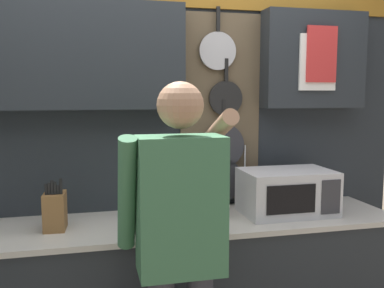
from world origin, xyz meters
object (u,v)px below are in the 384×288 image
microwave (287,192)px  utensil_crock (217,206)px  knife_block (55,211)px  person (180,233)px

microwave → utensil_crock: utensil_crock is taller
knife_block → utensil_crock: 0.90m
microwave → utensil_crock: 0.44m
person → microwave: bearing=33.5°
microwave → knife_block: size_ratio=1.90×
microwave → utensil_crock: bearing=179.9°
microwave → person: (-0.76, -0.51, -0.03)m
knife_block → person: 0.76m
microwave → utensil_crock: size_ratio=1.78×
microwave → knife_block: (-1.34, 0.00, -0.03)m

